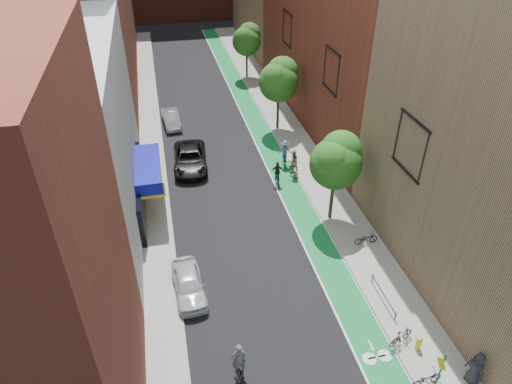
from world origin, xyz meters
TOP-DOWN VIEW (x-y plane):
  - ground at (0.00, 0.00)m, footprint 160.00×160.00m
  - bike_lane at (4.00, 26.00)m, footprint 2.00×68.00m
  - sidewalk_left at (-6.00, 26.00)m, footprint 2.00×68.00m
  - sidewalk_right at (6.50, 26.00)m, footprint 3.00×68.00m
  - building_left_white at (-11.00, 14.00)m, footprint 8.00×20.00m
  - tree_near at (5.65, 10.02)m, footprint 3.40×3.36m
  - tree_mid at (5.65, 24.02)m, footprint 3.55×3.53m
  - tree_far at (5.65, 38.02)m, footprint 3.30×3.25m
  - sign_pole at (5.38, -3.50)m, footprint 0.13×0.71m
  - parked_car_white at (-4.50, 5.22)m, footprint 1.89×4.16m
  - parked_car_black at (-3.00, 18.96)m, footprint 3.00×5.80m
  - parked_car_silver at (-3.95, 26.97)m, footprint 1.71×4.22m
  - cyclist_lead at (-2.74, -0.56)m, footprint 0.76×1.74m
  - cyclist_lane_near at (4.70, 15.92)m, footprint 0.98×1.73m
  - cyclist_lane_mid at (3.20, 14.91)m, footprint 0.98×1.67m
  - cyclist_lane_far at (4.51, 17.63)m, footprint 1.29×1.88m
  - parked_bike_near at (5.40, -2.93)m, footprint 1.67×0.73m
  - parked_bike_mid at (5.40, -0.54)m, footprint 1.60×0.92m
  - parked_bike_far at (6.84, 6.87)m, footprint 1.54×0.56m
  - pedestrian at (7.60, -3.19)m, footprint 0.71×0.98m
  - fire_hydrant at (6.08, -1.07)m, footprint 0.28×0.28m

SIDE VIEW (x-z plane):
  - ground at x=0.00m, z-range 0.00..0.00m
  - bike_lane at x=4.00m, z-range 0.00..0.01m
  - sidewalk_left at x=-6.00m, z-range 0.00..0.15m
  - sidewalk_right at x=6.50m, z-range 0.00..0.15m
  - parked_bike_far at x=6.84m, z-range 0.15..0.96m
  - parked_bike_near at x=5.40m, z-range 0.15..1.00m
  - fire_hydrant at x=6.08m, z-range 0.18..0.98m
  - parked_bike_mid at x=5.40m, z-range 0.15..1.07m
  - parked_car_silver at x=-3.95m, z-range 0.00..1.36m
  - parked_car_white at x=-4.50m, z-range 0.00..1.38m
  - cyclist_lane_mid at x=3.20m, z-range -0.23..1.70m
  - cyclist_lead at x=-2.74m, z-range -0.34..1.87m
  - parked_car_black at x=-3.00m, z-range 0.00..1.56m
  - cyclist_lane_near at x=4.70m, z-range -0.14..2.06m
  - cyclist_lane_far at x=4.51m, z-range -0.12..2.04m
  - pedestrian at x=7.60m, z-range 0.15..2.00m
  - sign_pole at x=5.38m, z-range 0.34..3.34m
  - tree_far at x=5.65m, z-range 1.40..7.60m
  - tree_near at x=5.65m, z-range 1.45..7.87m
  - tree_mid at x=5.65m, z-range 1.52..8.26m
  - building_left_white at x=-11.00m, z-range 0.00..12.00m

